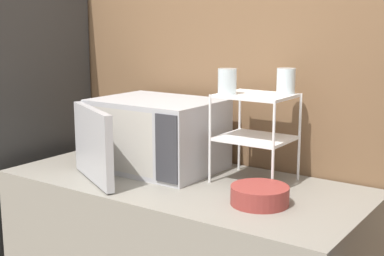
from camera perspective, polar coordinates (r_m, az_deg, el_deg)
name	(u,v)px	position (r m, az deg, el deg)	size (l,w,h in m)	color
wall_back	(233,70)	(2.35, 4.36, 6.19)	(8.00, 0.06, 2.60)	brown
microwave	(154,135)	(2.25, -4.07, -0.72)	(0.52, 0.59, 0.30)	#ADADB2
dish_rack	(255,119)	(2.06, 6.78, 0.96)	(0.28, 0.24, 0.34)	white
glass_front_left	(227,81)	(2.03, 3.78, 4.98)	(0.07, 0.07, 0.10)	silver
glass_back_right	(286,81)	(2.07, 9.99, 4.97)	(0.07, 0.07, 0.10)	silver
bowl	(260,195)	(1.85, 7.23, -7.16)	(0.20, 0.20, 0.06)	maroon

